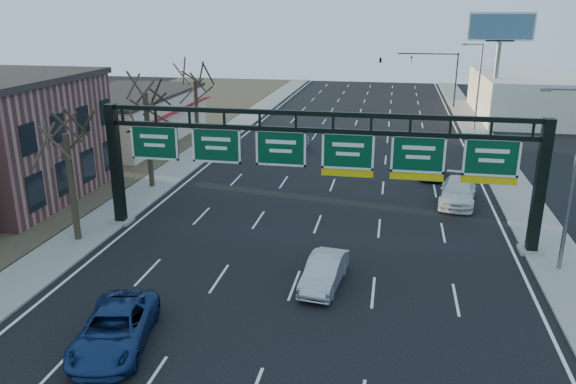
% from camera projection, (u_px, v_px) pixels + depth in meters
% --- Properties ---
extents(ground, '(160.00, 160.00, 0.00)m').
position_uv_depth(ground, '(286.00, 306.00, 24.43)').
color(ground, black).
rests_on(ground, ground).
extents(sidewalk_left, '(3.00, 120.00, 0.12)m').
position_uv_depth(sidewalk_left, '(178.00, 168.00, 45.35)').
color(sidewalk_left, gray).
rests_on(sidewalk_left, ground).
extents(sidewalk_right, '(3.00, 120.00, 0.12)m').
position_uv_depth(sidewalk_right, '(511.00, 186.00, 40.82)').
color(sidewalk_right, gray).
rests_on(sidewalk_right, ground).
extents(dirt_strip_left, '(21.00, 120.00, 0.06)m').
position_uv_depth(dirt_strip_left, '(42.00, 161.00, 47.52)').
color(dirt_strip_left, '#473D2B').
rests_on(dirt_strip_left, ground).
extents(lane_markings, '(21.60, 120.00, 0.01)m').
position_uv_depth(lane_markings, '(335.00, 177.00, 43.10)').
color(lane_markings, white).
rests_on(lane_markings, ground).
extents(sign_gantry, '(24.60, 1.20, 7.20)m').
position_uv_depth(sign_gantry, '(317.00, 158.00, 30.43)').
color(sign_gantry, black).
rests_on(sign_gantry, ground).
extents(brick_block, '(10.40, 12.40, 8.30)m').
position_uv_depth(brick_block, '(0.00, 138.00, 37.22)').
color(brick_block, '#935550').
rests_on(brick_block, ground).
extents(cream_strip, '(10.90, 18.40, 4.70)m').
position_uv_depth(cream_strip, '(126.00, 116.00, 54.58)').
color(cream_strip, beige).
rests_on(cream_strip, ground).
extents(building_right_distant, '(12.00, 20.00, 5.00)m').
position_uv_depth(building_right_distant, '(530.00, 95.00, 66.79)').
color(building_right_distant, beige).
rests_on(building_right_distant, ground).
extents(tree_gantry, '(3.60, 3.60, 8.48)m').
position_uv_depth(tree_gantry, '(63.00, 114.00, 29.15)').
color(tree_gantry, '#2E2619').
rests_on(tree_gantry, sidewalk_left).
extents(tree_mid, '(3.60, 3.60, 9.24)m').
position_uv_depth(tree_mid, '(144.00, 78.00, 38.26)').
color(tree_mid, '#2E2619').
rests_on(tree_mid, sidewalk_left).
extents(tree_far, '(3.60, 3.60, 8.86)m').
position_uv_depth(tree_far, '(194.00, 69.00, 47.71)').
color(tree_far, '#2E2619').
rests_on(tree_far, sidewalk_left).
extents(streetlight_near, '(2.15, 0.22, 9.00)m').
position_uv_depth(streetlight_near, '(572.00, 172.00, 26.24)').
color(streetlight_near, slate).
rests_on(streetlight_near, sidewalk_right).
extents(streetlight_far, '(2.15, 0.22, 9.00)m').
position_uv_depth(streetlight_far, '(478.00, 82.00, 57.98)').
color(streetlight_far, slate).
rests_on(streetlight_far, sidewalk_right).
extents(billboard_right, '(7.00, 0.50, 12.00)m').
position_uv_depth(billboard_right, '(500.00, 40.00, 60.95)').
color(billboard_right, slate).
rests_on(billboard_right, ground).
extents(traffic_signal_mast, '(10.16, 0.54, 7.00)m').
position_uv_depth(traffic_signal_mast, '(409.00, 64.00, 73.06)').
color(traffic_signal_mast, black).
rests_on(traffic_signal_mast, ground).
extents(car_blue_suv, '(3.50, 5.80, 1.51)m').
position_uv_depth(car_blue_suv, '(115.00, 329.00, 21.32)').
color(car_blue_suv, navy).
rests_on(car_blue_suv, ground).
extents(car_silver_sedan, '(1.99, 4.45, 1.42)m').
position_uv_depth(car_silver_sedan, '(324.00, 272.00, 26.04)').
color(car_silver_sedan, '#A6A6AA').
rests_on(car_silver_sedan, ground).
extents(car_white_wagon, '(2.97, 5.70, 1.58)m').
position_uv_depth(car_white_wagon, '(458.00, 192.00, 37.20)').
color(car_white_wagon, white).
rests_on(car_white_wagon, ground).
extents(car_grey_far, '(2.14, 4.53, 1.50)m').
position_uv_depth(car_grey_far, '(433.00, 167.00, 43.11)').
color(car_grey_far, '#434648').
rests_on(car_grey_far, ground).
extents(car_silver_distant, '(2.06, 4.20, 1.33)m').
position_uv_depth(car_silver_distant, '(295.00, 143.00, 51.07)').
color(car_silver_distant, '#ADACB1').
rests_on(car_silver_distant, ground).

